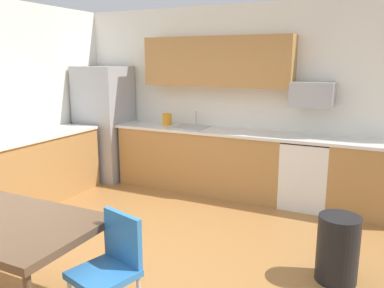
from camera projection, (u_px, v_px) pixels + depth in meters
name	position (u px, v px, depth m)	size (l,w,h in m)	color
ground_plane	(146.00, 267.00, 3.67)	(12.00, 12.00, 0.00)	#9E6B38
wall_back	(241.00, 100.00, 5.71)	(5.80, 0.10, 2.70)	white
cabinet_run_back	(200.00, 160.00, 5.81)	(2.51, 0.60, 0.90)	#AD7A42
cabinet_run_back_right	(374.00, 181.00, 4.80)	(1.04, 0.60, 0.90)	#AD7A42
cabinet_run_left	(33.00, 171.00, 5.25)	(0.60, 2.00, 0.90)	#AD7A42
countertop_back	(232.00, 132.00, 5.50)	(4.80, 0.64, 0.04)	silver
countertop_left	(30.00, 137.00, 5.15)	(0.64, 2.00, 0.04)	silver
upper_cabinets_back	(217.00, 62.00, 5.53)	(2.20, 0.34, 0.70)	#AD7A42
refrigerator	(105.00, 123.00, 6.35)	(0.76, 0.70, 1.83)	#9EA0A5
oven_range	(306.00, 173.00, 5.15)	(0.60, 0.60, 0.91)	white
microwave	(312.00, 94.00, 5.02)	(0.54, 0.36, 0.32)	#9EA0A5
sink_basin	(191.00, 131.00, 5.78)	(0.48, 0.40, 0.14)	#A5A8AD
sink_faucet	(196.00, 119.00, 5.91)	(0.02, 0.02, 0.24)	#B2B5BA
dining_table	(7.00, 227.00, 2.96)	(1.40, 0.90, 0.72)	brown
chair_near_table	(111.00, 263.00, 2.75)	(0.49, 0.49, 0.85)	#2D72B7
trash_bin	(338.00, 249.00, 3.39)	(0.36, 0.36, 0.60)	black
kettle	(167.00, 120.00, 5.98)	(0.14, 0.14, 0.20)	orange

